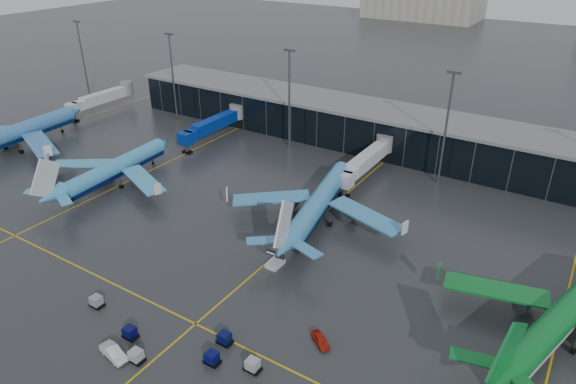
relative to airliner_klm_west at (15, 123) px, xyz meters
The scene contains 13 objects.
ground 75.03m from the airliner_klm_west, ahead, with size 600.00×600.00×0.00m, color #282B2D.
terminal_pier 89.66m from the airliner_klm_west, 34.52° to the left, with size 142.00×17.00×10.70m.
jet_bridges 50.26m from the airliner_klm_west, 39.29° to the left, with size 94.00×27.50×7.20m.
flood_masts 88.15m from the airliner_klm_west, 26.20° to the left, with size 203.00×0.50×25.50m.
taxi_lines 84.15m from the airliner_klm_west, ahead, with size 220.00×120.00×0.02m.
airliner_klm_west is the anchor object (origin of this frame).
airliner_arkefly 37.56m from the airliner_klm_west, ahead, with size 34.45×39.24×12.06m, color #41A0D6, non-canonical shape.
airliner_klm_near 84.67m from the airliner_klm_west, ahead, with size 36.63×41.72×12.82m, color #3C8CC7, non-canonical shape.
airliner_aer_lingus 128.93m from the airliner_klm_west, ahead, with size 35.48×40.40×12.42m, color #0D722A, non-canonical shape.
baggage_carts 92.31m from the airliner_klm_west, 19.92° to the right, with size 34.93×10.41×1.70m.
mobile_airstair 86.13m from the airliner_klm_west, ahead, with size 2.21×3.21×3.45m.
service_van_red 103.28m from the airliner_klm_west, 11.07° to the right, with size 1.54×3.83×1.30m, color #B51E0D.
service_van_white 87.40m from the airliner_klm_west, 25.12° to the right, with size 1.67×4.80×1.58m, color silver.
Camera 1 is at (52.44, -56.45, 51.53)m, focal length 32.00 mm.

